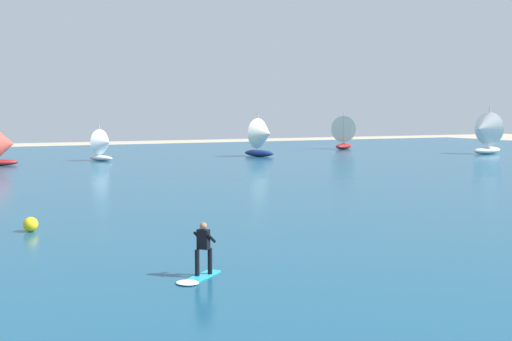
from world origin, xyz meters
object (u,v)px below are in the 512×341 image
Objects in this scene: sailboat_heeled_over at (104,145)px; kitesurfer at (200,258)px; sailboat_mid_right at (346,132)px; marker_buoy at (31,224)px; sailboat_far_left at (263,137)px; sailboat_outermost at (5,147)px; sailboat_center_horizon at (484,133)px.

kitesurfer is at bearing -98.83° from sailboat_heeled_over.
sailboat_heeled_over is 0.72× the size of sailboat_mid_right.
sailboat_far_left is at bearing 51.55° from marker_buoy.
sailboat_far_left is 7.86× the size of marker_buoy.
sailboat_outermost is (-27.27, -0.16, -0.49)m from sailboat_far_left.
sailboat_center_horizon is (43.64, -8.95, 0.92)m from sailboat_heeled_over.
kitesurfer is 0.37× the size of sailboat_mid_right.
sailboat_center_horizon is at bearing -11.59° from sailboat_heeled_over.
sailboat_outermost reaches higher than marker_buoy.
sailboat_far_left reaches higher than kitesurfer.
kitesurfer is 64.28m from sailboat_center_horizon.
marker_buoy is at bearing -92.53° from sailboat_outermost.
sailboat_heeled_over is at bearing 81.17° from kitesurfer.
sailboat_center_horizon is at bearing 37.32° from kitesurfer.
kitesurfer is 46.38m from sailboat_outermost.
sailboat_outermost reaches higher than sailboat_heeled_over.
sailboat_mid_right is 64.65m from marker_buoy.
sailboat_outermost is (-2.19, 46.32, 1.15)m from kitesurfer.
kitesurfer is 10.80m from marker_buoy.
sailboat_heeled_over is 0.65× the size of sailboat_center_horizon.
sailboat_far_left is at bearing 163.87° from sailboat_center_horizon.
kitesurfer is 3.01× the size of marker_buoy.
sailboat_far_left reaches higher than sailboat_heeled_over.
kitesurfer is 0.51× the size of sailboat_heeled_over.
sailboat_outermost is at bearing 172.13° from sailboat_center_horizon.
sailboat_center_horizon is 18.73m from sailboat_mid_right.
marker_buoy is (-3.79, 10.10, -0.29)m from kitesurfer.
kitesurfer is at bearing -118.36° from sailboat_far_left.
sailboat_heeled_over reaches higher than kitesurfer.
sailboat_heeled_over is 39.46m from marker_buoy.
sailboat_mid_right reaches higher than kitesurfer.
sailboat_mid_right is at bearing 118.23° from sailboat_center_horizon.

